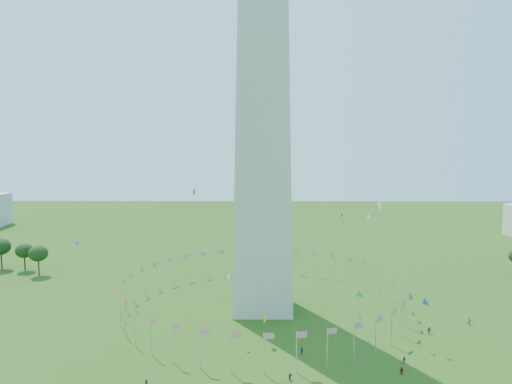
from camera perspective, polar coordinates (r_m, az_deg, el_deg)
washington_monument at (r=144.66m, az=0.79°, el=20.19°), size 16.80×16.80×169.00m
flag_ring at (r=147.40m, az=0.74°, el=-11.59°), size 80.24×80.24×9.00m
kites_aloft at (r=121.51m, az=6.90°, el=-9.92°), size 100.11×77.76×34.10m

